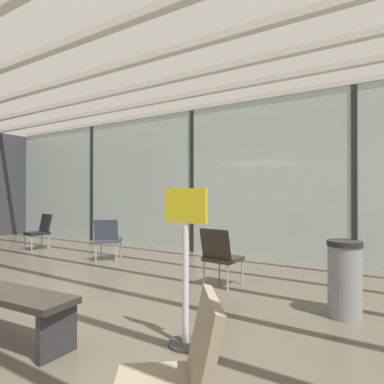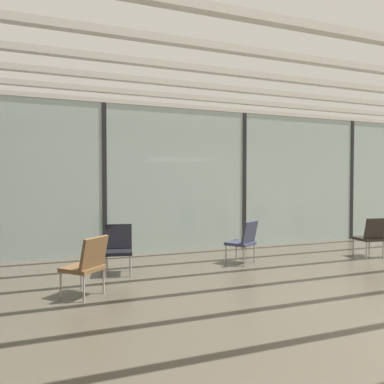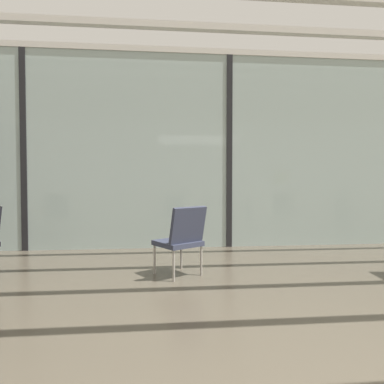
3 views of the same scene
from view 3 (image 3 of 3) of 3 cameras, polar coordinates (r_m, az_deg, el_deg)
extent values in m
cube|color=#A3B7B2|center=(6.12, 6.22, 6.75)|extent=(14.00, 0.08, 3.40)
cube|color=black|center=(6.39, -26.39, 6.35)|extent=(0.10, 0.12, 3.40)
cube|color=black|center=(6.12, 6.22, 6.75)|extent=(0.10, 0.12, 3.40)
cube|color=beige|center=(5.65, 8.48, 25.53)|extent=(13.72, 0.12, 0.10)
cube|color=beige|center=(6.50, 6.28, 22.30)|extent=(13.72, 0.12, 0.10)
ellipsoid|color=silver|center=(10.66, -5.48, 7.24)|extent=(11.69, 4.34, 4.34)
sphere|color=black|center=(9.28, -26.04, 9.88)|extent=(0.28, 0.28, 0.28)
sphere|color=black|center=(9.01, -20.58, 10.19)|extent=(0.28, 0.28, 0.28)
sphere|color=black|center=(8.82, -14.83, 10.43)|extent=(0.28, 0.28, 0.28)
sphere|color=black|center=(8.73, -8.89, 10.57)|extent=(0.28, 0.28, 0.28)
sphere|color=black|center=(8.73, -2.87, 10.59)|extent=(0.28, 0.28, 0.28)
sphere|color=black|center=(8.81, 3.08, 10.50)|extent=(0.28, 0.28, 0.28)
sphere|color=black|center=(8.99, 8.85, 10.31)|extent=(0.28, 0.28, 0.28)
cube|color=#33384C|center=(4.29, -2.43, -8.57)|extent=(0.66, 0.66, 0.06)
cube|color=#33384C|center=(4.09, -0.65, -5.56)|extent=(0.48, 0.38, 0.44)
cylinder|color=gray|center=(4.62, -1.84, -10.53)|extent=(0.03, 0.03, 0.37)
cylinder|color=gray|center=(4.39, -6.32, -11.21)|extent=(0.03, 0.03, 0.37)
cylinder|color=gray|center=(4.30, 1.57, -11.48)|extent=(0.03, 0.03, 0.37)
cylinder|color=gray|center=(4.05, -3.10, -12.32)|extent=(0.03, 0.03, 0.37)
camera|label=1|loc=(5.36, 91.30, 2.18)|focal=30.13mm
camera|label=2|loc=(3.92, -130.97, 5.56)|focal=33.67mm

